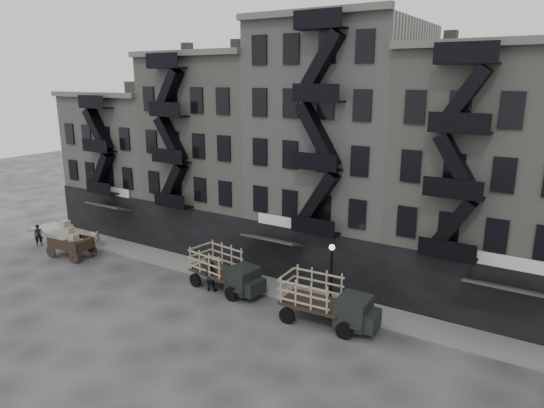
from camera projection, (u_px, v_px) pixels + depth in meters
The scene contains 13 objects.
ground at pixel (264, 317), 28.23m from camera, with size 140.00×140.00×0.00m, color #38383A.
sidewalk at pixel (296, 293), 31.28m from camera, with size 55.00×2.50×0.15m, color slate.
building_west at pixel (142, 161), 45.12m from camera, with size 10.00×11.35×13.20m.
building_midwest at pixel (227, 154), 39.55m from camera, with size 10.00×11.35×16.20m.
building_center at pixel (340, 151), 34.12m from camera, with size 10.00×11.35×18.20m.
building_mideast at pixel (491, 181), 29.19m from camera, with size 10.00×11.35×16.20m.
lamp_post at pixel (331, 269), 28.10m from camera, with size 0.36×0.36×4.28m.
horse at pixel (93, 238), 39.75m from camera, with size 0.85×1.87×1.58m, color silver.
wagon at pixel (70, 236), 37.37m from camera, with size 3.63×2.13×2.97m.
stake_truck_west at pixel (226, 267), 31.59m from camera, with size 5.56×2.81×2.69m.
stake_truck_east at pixel (326, 298), 27.09m from camera, with size 5.61×2.52×2.77m.
pedestrian_west at pixel (39, 235), 40.06m from camera, with size 0.66×0.43×1.81m, color black.
pedestrian_mid at pixel (211, 276), 31.59m from camera, with size 0.97×0.76×1.99m, color black.
Camera 1 is at (14.15, -21.41, 13.50)m, focal length 32.00 mm.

